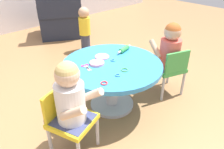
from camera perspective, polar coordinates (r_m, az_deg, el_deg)
The scene contains 16 objects.
ground_plane at distance 2.31m, azimuth -0.00°, elevation -7.82°, with size 10.00×10.00×0.00m, color #9E7247.
craft_table at distance 2.10m, azimuth -0.00°, elevation 0.32°, with size 0.94×0.94×0.48m.
child_chair_left at distance 1.71m, azimuth -11.14°, elevation -11.20°, with size 0.38×0.38×0.54m.
seated_child_left at distance 1.55m, azimuth -10.76°, elevation -5.37°, with size 0.37×0.42×0.51m.
child_chair_right at distance 2.41m, azimuth 14.69°, elevation 1.51°, with size 0.38×0.38×0.54m.
seated_child_right at distance 2.34m, azimuth 14.82°, elevation 6.82°, with size 0.37×0.42×0.51m.
armchair_dark at distance 4.17m, azimuth -13.19°, elevation 13.90°, with size 0.96×0.97×0.85m.
toddler_standing at distance 3.42m, azimuth -7.09°, elevation 11.88°, with size 0.17×0.17×0.67m.
rolling_pin at distance 2.28m, azimuth 3.13°, elevation 6.61°, with size 0.23×0.08×0.05m.
craft_scissors at distance 1.99m, azimuth -6.74°, elevation 2.01°, with size 0.08×0.14×0.01m.
playdough_blob_0 at distance 2.03m, azimuth -3.91°, elevation 2.95°, with size 0.13×0.13×0.02m, color pink.
playdough_blob_1 at distance 2.16m, azimuth -2.59°, elevation 4.61°, with size 0.14×0.14×0.01m, color pink.
cookie_cutter_0 at distance 1.93m, azimuth 3.26°, elevation 1.21°, with size 0.07×0.07×0.01m, color #4CB259.
cookie_cutter_1 at distance 1.74m, azimuth -2.05°, elevation -2.24°, with size 0.06×0.06×0.01m, color red.
cookie_cutter_2 at distance 2.09m, azimuth 0.28°, elevation 3.73°, with size 0.05×0.05×0.01m, color #3F99D8.
cookie_cutter_3 at distance 1.84m, azimuth 1.46°, elevation -0.15°, with size 0.05×0.05×0.01m, color #3F99D8.
Camera 1 is at (-1.25, -1.33, 1.42)m, focal length 35.32 mm.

